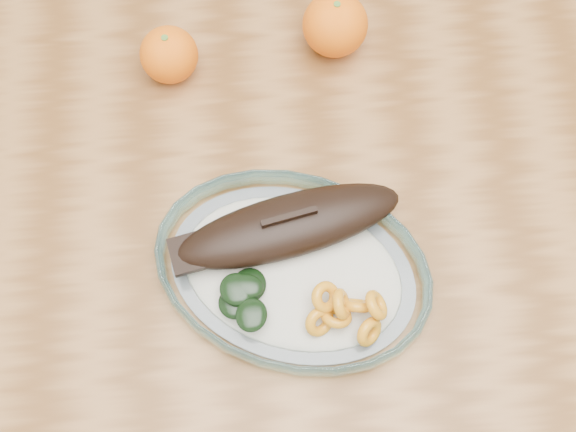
{
  "coord_description": "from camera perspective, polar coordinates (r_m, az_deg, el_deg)",
  "views": [
    {
      "loc": [
        -0.07,
        -0.28,
        1.5
      ],
      "look_at": [
        -0.05,
        0.02,
        0.77
      ],
      "focal_mm": 45.0,
      "sensor_mm": 36.0,
      "label": 1
    }
  ],
  "objects": [
    {
      "name": "dining_table",
      "position": [
        0.89,
        3.06,
        -3.8
      ],
      "size": [
        1.2,
        0.8,
        0.75
      ],
      "color": "brown",
      "rests_on": "ground"
    },
    {
      "name": "orange_left",
      "position": [
        0.88,
        -9.38,
        12.45
      ],
      "size": [
        0.07,
        0.07,
        0.07
      ],
      "primitive_type": "sphere",
      "color": "#ED5D04",
      "rests_on": "dining_table"
    },
    {
      "name": "plated_meal",
      "position": [
        0.77,
        0.33,
        -4.02
      ],
      "size": [
        0.7,
        0.7,
        0.08
      ],
      "rotation": [
        0.0,
        0.0,
        -0.38
      ],
      "color": "white",
      "rests_on": "dining_table"
    },
    {
      "name": "orange_right",
      "position": [
        0.89,
        3.74,
        14.85
      ],
      "size": [
        0.08,
        0.08,
        0.08
      ],
      "primitive_type": "sphere",
      "color": "#ED5D04",
      "rests_on": "dining_table"
    },
    {
      "name": "ground",
      "position": [
        1.53,
        1.83,
        -11.49
      ],
      "size": [
        3.0,
        3.0,
        0.0
      ],
      "primitive_type": "plane",
      "color": "slate",
      "rests_on": "ground"
    }
  ]
}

